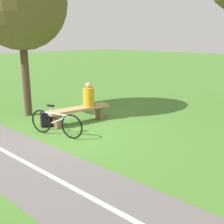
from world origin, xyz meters
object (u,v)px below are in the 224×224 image
Objects in this scene: bench at (79,112)px; bicycle at (56,123)px; tree_by_path at (20,2)px; backpack at (46,119)px; person_seated at (89,96)px.

bicycle reaches higher than bench.
tree_by_path is (0.71, -1.92, 3.34)m from bench.
bench is 4.60× the size of backpack.
person_seated reaches higher than backpack.
bench is at bearing 0.00° from person_seated.
tree_by_path is at bearing -61.86° from bench.
bicycle reaches higher than backpack.
person_seated is at bearing 88.53° from bicycle.
tree_by_path reaches higher than bicycle.
person_seated is 0.15× the size of tree_by_path.
bench is at bearing 95.43° from bicycle.
bicycle is (1.56, 0.47, -0.46)m from person_seated.
bicycle is 0.32× the size of tree_by_path.
backpack is at bearing -13.11° from bench.
backpack is (1.33, -0.42, -0.60)m from person_seated.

